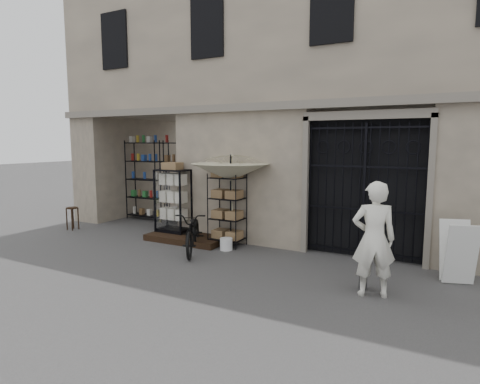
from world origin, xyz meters
The scene contains 15 objects.
ground centered at (0.00, 0.00, 0.00)m, with size 80.00×80.00×0.00m, color black.
main_building centered at (0.00, 4.00, 4.50)m, with size 14.00×4.00×9.00m, color gray.
shop_recess centered at (-4.50, 2.80, 1.50)m, with size 3.00×1.70×3.00m, color black.
shop_shelving centered at (-4.55, 3.30, 1.25)m, with size 2.70×0.50×2.50m, color black.
iron_gate centered at (1.75, 2.28, 1.50)m, with size 2.50×0.21×3.00m.
step_platform centered at (-2.40, 1.55, 0.07)m, with size 2.00×0.90×0.15m, color black.
display_cabinet centered at (-2.93, 1.74, 0.87)m, with size 0.89×0.65×1.75m.
wire_rack centered at (-1.31, 1.70, 0.85)m, with size 0.90×0.78×1.73m.
market_umbrella centered at (-1.19, 1.67, 1.87)m, with size 2.07×2.09×2.60m.
white_bucket centered at (-1.12, 1.32, 0.14)m, with size 0.29×0.29×0.28m, color silver.
bicycle centered at (-1.67, 0.82, 0.00)m, with size 0.63×0.95×1.80m, color black.
wooden_stool centered at (-6.00, 1.13, 0.33)m, with size 0.30×0.30×0.63m.
steel_bollard centered at (2.15, 0.28, 0.37)m, with size 0.14×0.14×0.74m, color #4E4E50.
shopkeeper centered at (2.32, 0.08, 0.00)m, with size 0.68×1.86×0.45m, color silver.
easel_sign centered at (3.52, 1.37, 0.56)m, with size 0.66×0.71×1.07m.
Camera 1 is at (3.39, -6.39, 2.47)m, focal length 30.00 mm.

